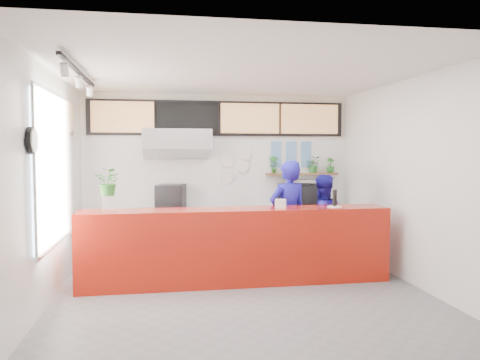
# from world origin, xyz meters

# --- Properties ---
(floor) EXTENTS (5.00, 5.00, 0.00)m
(floor) POSITION_xyz_m (0.00, 0.00, 0.00)
(floor) COLOR slate
(floor) RESTS_ON ground
(ceiling) EXTENTS (5.00, 5.00, 0.00)m
(ceiling) POSITION_xyz_m (0.00, 0.00, 3.00)
(ceiling) COLOR silver
(wall_back) EXTENTS (5.00, 0.00, 5.00)m
(wall_back) POSITION_xyz_m (0.00, 2.50, 1.50)
(wall_back) COLOR white
(wall_back) RESTS_ON ground
(wall_left) EXTENTS (0.00, 5.00, 5.00)m
(wall_left) POSITION_xyz_m (-2.50, 0.00, 1.50)
(wall_left) COLOR white
(wall_left) RESTS_ON ground
(wall_right) EXTENTS (0.00, 5.00, 5.00)m
(wall_right) POSITION_xyz_m (2.50, 0.00, 1.50)
(wall_right) COLOR white
(wall_right) RESTS_ON ground
(service_counter) EXTENTS (4.50, 0.60, 1.10)m
(service_counter) POSITION_xyz_m (0.00, 0.40, 0.55)
(service_counter) COLOR #9E180B
(service_counter) RESTS_ON ground
(cream_band) EXTENTS (5.00, 0.02, 0.80)m
(cream_band) POSITION_xyz_m (0.00, 2.49, 2.60)
(cream_band) COLOR beige
(cream_band) RESTS_ON wall_back
(prep_bench) EXTENTS (1.80, 0.60, 0.90)m
(prep_bench) POSITION_xyz_m (-0.80, 2.20, 0.45)
(prep_bench) COLOR #B2B5BA
(prep_bench) RESTS_ON ground
(panini_oven) EXTENTS (0.58, 0.58, 0.44)m
(panini_oven) POSITION_xyz_m (-0.91, 2.20, 1.12)
(panini_oven) COLOR black
(panini_oven) RESTS_ON prep_bench
(extraction_hood) EXTENTS (1.20, 0.70, 0.35)m
(extraction_hood) POSITION_xyz_m (-0.80, 2.15, 2.15)
(extraction_hood) COLOR #B2B5BA
(extraction_hood) RESTS_ON ceiling
(hood_lip) EXTENTS (1.20, 0.69, 0.31)m
(hood_lip) POSITION_xyz_m (-0.80, 2.15, 1.95)
(hood_lip) COLOR #B2B5BA
(hood_lip) RESTS_ON ceiling
(right_bench) EXTENTS (1.80, 0.60, 0.90)m
(right_bench) POSITION_xyz_m (1.50, 2.20, 0.45)
(right_bench) COLOR #B2B5BA
(right_bench) RESTS_ON ground
(espresso_machine) EXTENTS (0.74, 0.58, 0.43)m
(espresso_machine) POSITION_xyz_m (1.48, 2.20, 1.11)
(espresso_machine) COLOR black
(espresso_machine) RESTS_ON right_bench
(espresso_tray) EXTENTS (0.56, 0.39, 0.05)m
(espresso_tray) POSITION_xyz_m (1.48, 2.20, 1.38)
(espresso_tray) COLOR #B8B9BF
(espresso_tray) RESTS_ON espresso_machine
(herb_shelf) EXTENTS (1.40, 0.18, 0.04)m
(herb_shelf) POSITION_xyz_m (1.60, 2.40, 1.50)
(herb_shelf) COLOR brown
(herb_shelf) RESTS_ON wall_back
(menu_board_far_left) EXTENTS (1.10, 0.10, 0.55)m
(menu_board_far_left) POSITION_xyz_m (-1.75, 2.38, 2.55)
(menu_board_far_left) COLOR tan
(menu_board_far_left) RESTS_ON wall_back
(menu_board_mid_left) EXTENTS (1.10, 0.10, 0.55)m
(menu_board_mid_left) POSITION_xyz_m (-0.59, 2.38, 2.55)
(menu_board_mid_left) COLOR black
(menu_board_mid_left) RESTS_ON wall_back
(menu_board_mid_right) EXTENTS (1.10, 0.10, 0.55)m
(menu_board_mid_right) POSITION_xyz_m (0.57, 2.38, 2.55)
(menu_board_mid_right) COLOR tan
(menu_board_mid_right) RESTS_ON wall_back
(menu_board_far_right) EXTENTS (1.10, 0.10, 0.55)m
(menu_board_far_right) POSITION_xyz_m (1.73, 2.38, 2.55)
(menu_board_far_right) COLOR tan
(menu_board_far_right) RESTS_ON wall_back
(soffit) EXTENTS (4.80, 0.04, 0.65)m
(soffit) POSITION_xyz_m (0.00, 2.46, 2.55)
(soffit) COLOR black
(soffit) RESTS_ON wall_back
(window_pane) EXTENTS (0.04, 2.20, 1.90)m
(window_pane) POSITION_xyz_m (-2.47, 0.30, 1.70)
(window_pane) COLOR silver
(window_pane) RESTS_ON wall_left
(window_frame) EXTENTS (0.03, 2.30, 2.00)m
(window_frame) POSITION_xyz_m (-2.45, 0.30, 1.70)
(window_frame) COLOR #B2B5BA
(window_frame) RESTS_ON wall_left
(wall_clock_rim) EXTENTS (0.05, 0.30, 0.30)m
(wall_clock_rim) POSITION_xyz_m (-2.46, -0.90, 2.05)
(wall_clock_rim) COLOR black
(wall_clock_rim) RESTS_ON wall_left
(wall_clock_face) EXTENTS (0.02, 0.26, 0.26)m
(wall_clock_face) POSITION_xyz_m (-2.43, -0.90, 2.05)
(wall_clock_face) COLOR white
(wall_clock_face) RESTS_ON wall_left
(track_rail) EXTENTS (0.05, 2.40, 0.04)m
(track_rail) POSITION_xyz_m (-2.10, 0.00, 2.94)
(track_rail) COLOR black
(track_rail) RESTS_ON ceiling
(dec_plate_a) EXTENTS (0.24, 0.03, 0.24)m
(dec_plate_a) POSITION_xyz_m (0.15, 2.47, 1.75)
(dec_plate_a) COLOR silver
(dec_plate_a) RESTS_ON wall_back
(dec_plate_b) EXTENTS (0.24, 0.03, 0.24)m
(dec_plate_b) POSITION_xyz_m (0.45, 2.47, 1.65)
(dec_plate_b) COLOR silver
(dec_plate_b) RESTS_ON wall_back
(dec_plate_c) EXTENTS (0.24, 0.03, 0.24)m
(dec_plate_c) POSITION_xyz_m (0.15, 2.47, 1.45)
(dec_plate_c) COLOR silver
(dec_plate_c) RESTS_ON wall_back
(dec_plate_d) EXTENTS (0.24, 0.03, 0.24)m
(dec_plate_d) POSITION_xyz_m (0.50, 2.47, 1.90)
(dec_plate_d) COLOR silver
(dec_plate_d) RESTS_ON wall_back
(photo_frame_a) EXTENTS (0.20, 0.02, 0.25)m
(photo_frame_a) POSITION_xyz_m (1.10, 2.48, 2.00)
(photo_frame_a) COLOR #598CBF
(photo_frame_a) RESTS_ON wall_back
(photo_frame_b) EXTENTS (0.20, 0.02, 0.25)m
(photo_frame_b) POSITION_xyz_m (1.40, 2.48, 2.00)
(photo_frame_b) COLOR #598CBF
(photo_frame_b) RESTS_ON wall_back
(photo_frame_c) EXTENTS (0.20, 0.02, 0.25)m
(photo_frame_c) POSITION_xyz_m (1.70, 2.48, 2.00)
(photo_frame_c) COLOR #598CBF
(photo_frame_c) RESTS_ON wall_back
(photo_frame_d) EXTENTS (0.20, 0.02, 0.25)m
(photo_frame_d) POSITION_xyz_m (1.10, 2.48, 1.75)
(photo_frame_d) COLOR #598CBF
(photo_frame_d) RESTS_ON wall_back
(photo_frame_e) EXTENTS (0.20, 0.02, 0.25)m
(photo_frame_e) POSITION_xyz_m (1.40, 2.48, 1.75)
(photo_frame_e) COLOR #598CBF
(photo_frame_e) RESTS_ON wall_back
(photo_frame_f) EXTENTS (0.20, 0.02, 0.25)m
(photo_frame_f) POSITION_xyz_m (1.70, 2.48, 1.75)
(photo_frame_f) COLOR #598CBF
(photo_frame_f) RESTS_ON wall_back
(staff_center) EXTENTS (0.75, 0.60, 1.79)m
(staff_center) POSITION_xyz_m (0.90, 0.85, 0.90)
(staff_center) COLOR #181590
(staff_center) RESTS_ON ground
(staff_right) EXTENTS (0.83, 0.69, 1.56)m
(staff_right) POSITION_xyz_m (1.50, 0.98, 0.78)
(staff_right) COLOR #181590
(staff_right) RESTS_ON ground
(herb_a) EXTENTS (0.20, 0.15, 0.34)m
(herb_a) POSITION_xyz_m (1.04, 2.40, 1.69)
(herb_a) COLOR #276924
(herb_a) RESTS_ON herb_shelf
(herb_c) EXTENTS (0.36, 0.35, 0.32)m
(herb_c) POSITION_xyz_m (1.83, 2.40, 1.68)
(herb_c) COLOR #276924
(herb_c) RESTS_ON herb_shelf
(herb_d) EXTENTS (0.18, 0.17, 0.29)m
(herb_d) POSITION_xyz_m (2.17, 2.40, 1.67)
(herb_d) COLOR #276924
(herb_d) RESTS_ON herb_shelf
(glass_vase) EXTENTS (0.22, 0.22, 0.24)m
(glass_vase) POSITION_xyz_m (-1.79, 0.34, 1.22)
(glass_vase) COLOR white
(glass_vase) RESTS_ON service_counter
(basil_vase) EXTENTS (0.44, 0.42, 0.39)m
(basil_vase) POSITION_xyz_m (-1.79, 0.34, 1.51)
(basil_vase) COLOR #276924
(basil_vase) RESTS_ON glass_vase
(napkin_holder) EXTENTS (0.16, 0.11, 0.13)m
(napkin_holder) POSITION_xyz_m (0.65, 0.36, 1.17)
(napkin_holder) COLOR white
(napkin_holder) RESTS_ON service_counter
(white_plate) EXTENTS (0.25, 0.25, 0.02)m
(white_plate) POSITION_xyz_m (1.48, 0.35, 1.11)
(white_plate) COLOR white
(white_plate) RESTS_ON service_counter
(pepper_mill) EXTENTS (0.08, 0.08, 0.25)m
(pepper_mill) POSITION_xyz_m (1.48, 0.35, 1.24)
(pepper_mill) COLOR black
(pepper_mill) RESTS_ON white_plate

